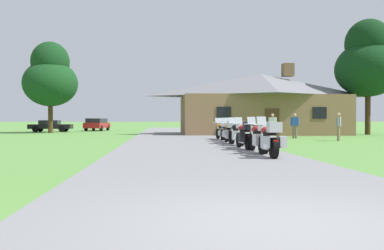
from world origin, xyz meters
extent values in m
plane|color=#56893D|center=(0.00, 20.00, 0.00)|extent=(500.00, 500.00, 0.00)
cube|color=slate|center=(0.00, 18.00, 0.03)|extent=(6.40, 80.00, 0.06)
cylinder|color=black|center=(2.09, 9.18, 0.38)|extent=(0.12, 0.64, 0.64)
cylinder|color=black|center=(2.11, 7.74, 0.38)|extent=(0.16, 0.64, 0.64)
cube|color=silver|center=(2.10, 8.44, 0.44)|extent=(0.27, 0.56, 0.30)
ellipsoid|color=maroon|center=(2.09, 8.70, 0.89)|extent=(0.31, 0.52, 0.26)
cube|color=black|center=(2.10, 8.24, 0.80)|extent=(0.29, 0.52, 0.10)
cylinder|color=silver|center=(2.09, 9.14, 1.08)|extent=(0.66, 0.04, 0.03)
cylinder|color=silver|center=(2.09, 9.18, 0.74)|extent=(0.06, 0.24, 0.73)
cube|color=#B2BCC6|center=(2.09, 9.24, 1.22)|extent=(0.32, 0.11, 0.27)
sphere|color=silver|center=(2.09, 9.14, 0.94)|extent=(0.11, 0.11, 0.11)
cube|color=#B7B7BC|center=(2.11, 7.69, 1.02)|extent=(0.40, 0.37, 0.32)
cube|color=red|center=(2.11, 7.52, 0.60)|extent=(0.14, 0.03, 0.06)
cylinder|color=silver|center=(2.24, 8.07, 0.28)|extent=(0.08, 0.55, 0.07)
cube|color=#B7B7BC|center=(1.84, 7.79, 0.56)|extent=(0.21, 0.40, 0.36)
cube|color=#B7B7BC|center=(2.36, 7.80, 0.56)|extent=(0.21, 0.40, 0.36)
cylinder|color=black|center=(2.14, 10.99, 0.38)|extent=(0.17, 0.65, 0.64)
cylinder|color=black|center=(2.27, 9.55, 0.38)|extent=(0.21, 0.65, 0.64)
cube|color=silver|center=(2.20, 10.25, 0.44)|extent=(0.31, 0.58, 0.30)
ellipsoid|color=maroon|center=(2.18, 10.51, 0.89)|extent=(0.34, 0.54, 0.26)
cube|color=black|center=(2.22, 10.05, 0.80)|extent=(0.32, 0.54, 0.10)
cylinder|color=silver|center=(2.14, 10.95, 1.08)|extent=(0.66, 0.09, 0.03)
cylinder|color=silver|center=(2.14, 10.99, 0.74)|extent=(0.08, 0.24, 0.73)
cube|color=#B2BCC6|center=(2.13, 11.04, 1.22)|extent=(0.33, 0.14, 0.27)
sphere|color=silver|center=(2.14, 10.95, 0.94)|extent=(0.11, 0.11, 0.11)
cube|color=silver|center=(2.27, 9.50, 1.02)|extent=(0.43, 0.39, 0.32)
cube|color=red|center=(2.28, 9.33, 0.60)|extent=(0.14, 0.04, 0.06)
cylinder|color=silver|center=(2.38, 9.88, 0.28)|extent=(0.12, 0.55, 0.07)
cube|color=silver|center=(2.00, 9.58, 0.56)|extent=(0.23, 0.42, 0.36)
cube|color=silver|center=(2.52, 9.62, 0.56)|extent=(0.23, 0.42, 0.36)
cylinder|color=black|center=(1.99, 12.84, 0.38)|extent=(0.15, 0.65, 0.64)
cylinder|color=black|center=(2.09, 11.41, 0.38)|extent=(0.20, 0.65, 0.64)
cube|color=silver|center=(2.04, 12.10, 0.44)|extent=(0.30, 0.58, 0.30)
ellipsoid|color=maroon|center=(2.02, 12.36, 0.89)|extent=(0.34, 0.54, 0.26)
cube|color=black|center=(2.05, 11.90, 0.80)|extent=(0.32, 0.54, 0.10)
cylinder|color=silver|center=(1.99, 12.80, 1.08)|extent=(0.66, 0.08, 0.03)
cylinder|color=silver|center=(1.99, 12.84, 0.74)|extent=(0.08, 0.24, 0.73)
cube|color=#B2BCC6|center=(1.98, 12.90, 1.22)|extent=(0.33, 0.13, 0.27)
sphere|color=silver|center=(1.99, 12.80, 0.94)|extent=(0.11, 0.11, 0.11)
cube|color=black|center=(2.09, 11.36, 1.02)|extent=(0.42, 0.39, 0.32)
cube|color=red|center=(2.10, 11.19, 0.60)|extent=(0.14, 0.04, 0.06)
cylinder|color=silver|center=(2.20, 11.73, 0.28)|extent=(0.11, 0.55, 0.07)
cube|color=black|center=(1.82, 11.44, 0.56)|extent=(0.23, 0.41, 0.36)
cube|color=black|center=(2.34, 11.47, 0.56)|extent=(0.23, 0.41, 0.36)
cylinder|color=black|center=(2.09, 15.21, 0.38)|extent=(0.18, 0.65, 0.64)
cylinder|color=black|center=(2.26, 13.78, 0.38)|extent=(0.23, 0.65, 0.64)
cube|color=silver|center=(2.18, 14.47, 0.44)|extent=(0.32, 0.59, 0.30)
ellipsoid|color=black|center=(2.15, 14.73, 0.89)|extent=(0.36, 0.55, 0.26)
cube|color=black|center=(2.20, 14.28, 0.80)|extent=(0.34, 0.55, 0.10)
cylinder|color=silver|center=(2.10, 15.17, 1.08)|extent=(0.66, 0.11, 0.03)
cylinder|color=silver|center=(2.09, 15.21, 0.74)|extent=(0.09, 0.24, 0.73)
cube|color=#B2BCC6|center=(2.09, 15.27, 1.22)|extent=(0.33, 0.15, 0.27)
sphere|color=silver|center=(2.10, 15.17, 0.94)|extent=(0.11, 0.11, 0.11)
cube|color=silver|center=(2.27, 13.73, 1.02)|extent=(0.44, 0.40, 0.32)
cube|color=red|center=(2.29, 13.56, 0.60)|extent=(0.14, 0.05, 0.06)
cylinder|color=silver|center=(2.36, 14.11, 0.28)|extent=(0.13, 0.55, 0.07)
cube|color=silver|center=(2.00, 13.80, 0.56)|extent=(0.25, 0.42, 0.36)
cube|color=silver|center=(2.51, 13.86, 0.56)|extent=(0.25, 0.42, 0.36)
cylinder|color=black|center=(2.11, 17.08, 0.38)|extent=(0.11, 0.64, 0.64)
cylinder|color=black|center=(2.12, 15.64, 0.38)|extent=(0.16, 0.64, 0.64)
cube|color=silver|center=(2.12, 16.34, 0.44)|extent=(0.26, 0.56, 0.30)
ellipsoid|color=orange|center=(2.12, 16.60, 0.89)|extent=(0.30, 0.52, 0.26)
cube|color=black|center=(2.12, 16.14, 0.80)|extent=(0.28, 0.52, 0.10)
cylinder|color=silver|center=(2.11, 17.04, 1.08)|extent=(0.66, 0.04, 0.03)
cylinder|color=silver|center=(2.11, 17.08, 0.74)|extent=(0.06, 0.24, 0.73)
cube|color=#B2BCC6|center=(2.11, 17.14, 1.22)|extent=(0.32, 0.11, 0.27)
sphere|color=silver|center=(2.11, 17.04, 0.94)|extent=(0.11, 0.11, 0.11)
cube|color=#B7B7BC|center=(2.12, 15.59, 1.02)|extent=(0.40, 0.36, 0.32)
cube|color=red|center=(2.12, 15.42, 0.60)|extent=(0.14, 0.03, 0.06)
cylinder|color=silver|center=(2.26, 15.96, 0.28)|extent=(0.07, 0.55, 0.07)
cube|color=#B7B7BC|center=(1.86, 15.69, 0.56)|extent=(0.20, 0.40, 0.36)
cube|color=#B7B7BC|center=(2.38, 15.69, 0.56)|extent=(0.20, 0.40, 0.36)
cylinder|color=black|center=(2.22, 19.22, 0.38)|extent=(0.14, 0.64, 0.64)
cylinder|color=black|center=(2.29, 17.78, 0.38)|extent=(0.19, 0.65, 0.64)
cube|color=silver|center=(2.26, 18.48, 0.44)|extent=(0.29, 0.57, 0.30)
ellipsoid|color=#B2B5BC|center=(2.24, 18.74, 0.89)|extent=(0.33, 0.53, 0.26)
cube|color=black|center=(2.27, 18.28, 0.80)|extent=(0.31, 0.53, 0.10)
cylinder|color=silver|center=(2.22, 19.18, 1.08)|extent=(0.66, 0.07, 0.03)
cylinder|color=silver|center=(2.22, 19.22, 0.74)|extent=(0.07, 0.24, 0.73)
cube|color=#B2BCC6|center=(2.22, 19.28, 1.22)|extent=(0.33, 0.13, 0.27)
sphere|color=silver|center=(2.22, 19.18, 0.94)|extent=(0.11, 0.11, 0.11)
cube|color=#B7B7BC|center=(2.30, 17.73, 1.02)|extent=(0.42, 0.38, 0.32)
cube|color=red|center=(2.30, 17.56, 0.60)|extent=(0.14, 0.04, 0.06)
cylinder|color=silver|center=(2.42, 18.11, 0.28)|extent=(0.10, 0.55, 0.07)
cylinder|color=black|center=(2.19, 20.90, 0.38)|extent=(0.20, 0.65, 0.64)
cylinder|color=black|center=(2.38, 19.48, 0.38)|extent=(0.24, 0.65, 0.64)
cube|color=silver|center=(2.29, 20.17, 0.44)|extent=(0.33, 0.59, 0.30)
ellipsoid|color=orange|center=(2.25, 20.43, 0.89)|extent=(0.37, 0.56, 0.26)
cube|color=black|center=(2.32, 19.97, 0.80)|extent=(0.35, 0.55, 0.10)
cylinder|color=silver|center=(2.19, 20.86, 1.08)|extent=(0.66, 0.12, 0.03)
cylinder|color=silver|center=(2.19, 20.90, 0.74)|extent=(0.09, 0.24, 0.73)
cube|color=#B2BCC6|center=(2.18, 20.96, 1.22)|extent=(0.33, 0.15, 0.27)
sphere|color=silver|center=(2.19, 20.86, 0.94)|extent=(0.11, 0.11, 0.11)
cube|color=silver|center=(2.39, 19.43, 1.02)|extent=(0.45, 0.41, 0.32)
cube|color=red|center=(2.41, 19.26, 0.60)|extent=(0.14, 0.05, 0.06)
cylinder|color=silver|center=(2.48, 19.81, 0.28)|extent=(0.14, 0.55, 0.07)
cube|color=brown|center=(7.12, 30.20, 1.62)|extent=(13.31, 7.55, 3.24)
pyramid|color=slate|center=(7.12, 30.20, 4.21)|extent=(14.11, 8.01, 1.94)
cube|color=brown|center=(9.52, 30.20, 5.53)|extent=(0.90, 0.90, 1.10)
cube|color=#472D19|center=(7.12, 26.40, 1.05)|extent=(1.10, 0.08, 2.10)
cube|color=black|center=(3.39, 26.40, 1.78)|extent=(1.10, 0.06, 0.90)
cube|color=black|center=(10.85, 26.40, 1.78)|extent=(1.10, 0.06, 0.90)
cylinder|color=#75664C|center=(6.15, 23.03, 0.43)|extent=(0.14, 0.14, 0.86)
cylinder|color=#75664C|center=(6.30, 22.94, 0.43)|extent=(0.14, 0.14, 0.86)
cube|color=silver|center=(6.22, 22.99, 1.14)|extent=(0.42, 0.37, 0.56)
cylinder|color=silver|center=(6.03, 23.10, 1.12)|extent=(0.09, 0.09, 0.58)
cylinder|color=silver|center=(6.42, 22.87, 1.12)|extent=(0.09, 0.09, 0.58)
sphere|color=tan|center=(6.22, 22.99, 1.56)|extent=(0.21, 0.21, 0.21)
cylinder|color=#75664C|center=(7.47, 22.36, 0.43)|extent=(0.14, 0.14, 0.86)
cylinder|color=#75664C|center=(7.63, 22.29, 0.43)|extent=(0.14, 0.14, 0.86)
cube|color=#2D56AD|center=(7.55, 22.33, 1.14)|extent=(0.42, 0.34, 0.56)
cylinder|color=#2D56AD|center=(7.34, 22.41, 1.12)|extent=(0.09, 0.09, 0.58)
cylinder|color=#2D56AD|center=(7.76, 22.24, 1.12)|extent=(0.09, 0.09, 0.58)
sphere|color=tan|center=(7.55, 22.33, 1.56)|extent=(0.21, 0.21, 0.21)
cylinder|color=#75664C|center=(9.14, 19.03, 0.43)|extent=(0.14, 0.14, 0.86)
cylinder|color=#75664C|center=(9.04, 18.88, 0.43)|extent=(0.14, 0.14, 0.86)
cube|color=gray|center=(9.09, 18.96, 1.14)|extent=(0.39, 0.42, 0.56)
cylinder|color=gray|center=(9.22, 19.15, 1.12)|extent=(0.09, 0.09, 0.58)
cylinder|color=gray|center=(8.96, 18.77, 1.12)|extent=(0.09, 0.09, 0.58)
sphere|color=tan|center=(9.09, 18.96, 1.56)|extent=(0.21, 0.21, 0.21)
cylinder|color=#422D19|center=(-11.83, 35.42, 1.64)|extent=(0.44, 0.44, 3.29)
ellipsoid|color=#143D19|center=(-11.83, 35.42, 4.69)|extent=(5.09, 5.09, 4.33)
ellipsoid|color=#123716|center=(-11.83, 35.42, 6.73)|extent=(3.57, 3.57, 3.82)
cylinder|color=#422D19|center=(15.91, 28.75, 1.99)|extent=(0.44, 0.44, 3.99)
ellipsoid|color=#0F3314|center=(15.91, 28.75, 5.47)|extent=(5.39, 5.39, 4.58)
ellipsoid|color=black|center=(15.91, 28.75, 7.63)|extent=(3.78, 3.78, 4.05)
cube|color=maroon|center=(-8.58, 42.82, 0.62)|extent=(2.42, 4.80, 0.60)
cube|color=black|center=(-8.61, 42.63, 1.16)|extent=(2.02, 3.40, 0.48)
cylinder|color=black|center=(-9.24, 44.35, 0.32)|extent=(0.30, 0.66, 0.64)
cylinder|color=black|center=(-7.56, 44.13, 0.32)|extent=(0.30, 0.66, 0.64)
cylinder|color=black|center=(-9.61, 41.52, 0.32)|extent=(0.30, 0.66, 0.64)
cylinder|color=black|center=(-7.93, 41.30, 0.32)|extent=(0.30, 0.66, 0.64)
cube|color=black|center=(-12.73, 38.97, 0.55)|extent=(4.22, 1.89, 0.46)
cube|color=black|center=(-12.83, 38.96, 0.99)|extent=(1.91, 1.64, 0.42)
cylinder|color=black|center=(-14.02, 38.11, 0.32)|extent=(0.64, 0.23, 0.64)
cylinder|color=black|center=(-14.04, 39.80, 0.32)|extent=(0.64, 0.23, 0.64)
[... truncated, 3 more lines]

